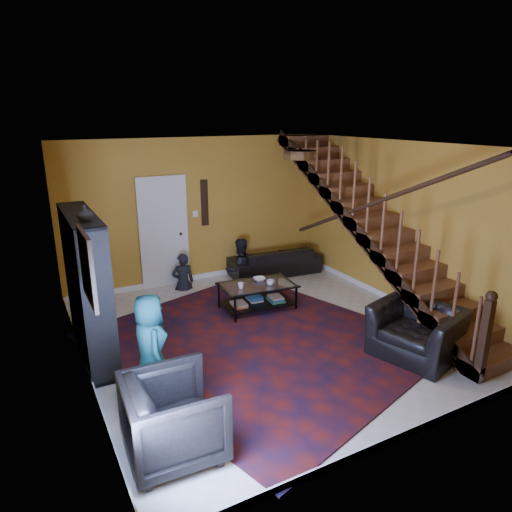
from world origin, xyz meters
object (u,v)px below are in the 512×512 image
at_px(armchair_left, 174,417).
at_px(armchair_right, 417,331).
at_px(coffee_table, 257,295).
at_px(sofa, 275,261).
at_px(bookshelf, 88,289).

height_order(armchair_left, armchair_right, armchair_left).
distance_m(armchair_left, coffee_table, 3.57).
relative_size(sofa, armchair_right, 1.70).
bearing_deg(bookshelf, coffee_table, 5.26).
bearing_deg(coffee_table, bookshelf, -174.74).
bearing_deg(sofa, coffee_table, 55.57).
bearing_deg(sofa, armchair_right, 95.01).
xyz_separation_m(bookshelf, armchair_right, (3.90, -2.15, -0.61)).
relative_size(bookshelf, coffee_table, 1.57).
distance_m(bookshelf, armchair_right, 4.50).
bearing_deg(armchair_right, coffee_table, -170.20).
relative_size(sofa, coffee_table, 1.47).
distance_m(armchair_right, coffee_table, 2.68).
bearing_deg(armchair_left, coffee_table, -38.52).
bearing_deg(coffee_table, sofa, 50.56).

